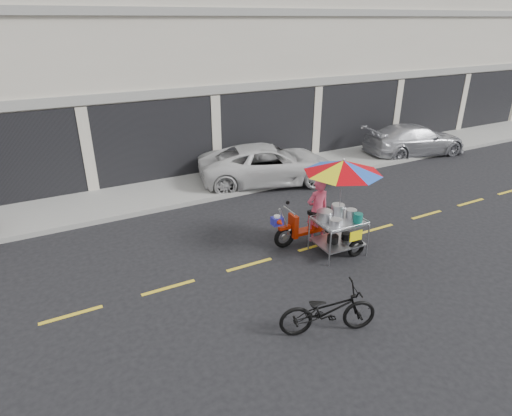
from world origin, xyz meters
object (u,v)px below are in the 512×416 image
silver_pickup (415,140)px  near_bicycle (328,310)px  food_vendor_rig (332,192)px  white_pickup (268,164)px

silver_pickup → near_bicycle: (-10.24, -7.49, -0.17)m
silver_pickup → near_bicycle: silver_pickup is taller
silver_pickup → near_bicycle: size_ratio=2.44×
food_vendor_rig → white_pickup: bearing=81.0°
silver_pickup → food_vendor_rig: size_ratio=1.83×
white_pickup → food_vendor_rig: 5.04m
silver_pickup → near_bicycle: 12.68m
white_pickup → near_bicycle: bearing=173.4°
near_bicycle → silver_pickup: bearing=-34.8°
near_bicycle → food_vendor_rig: size_ratio=0.75×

